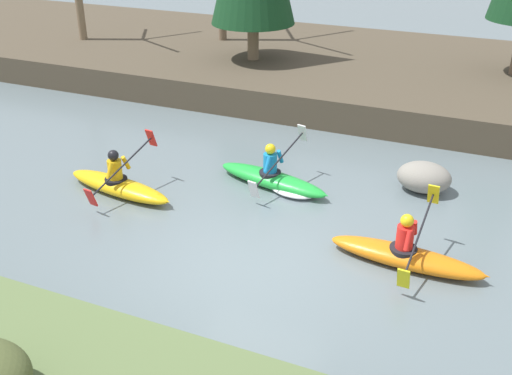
{
  "coord_description": "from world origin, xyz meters",
  "views": [
    {
      "loc": [
        3.59,
        -8.07,
        6.0
      ],
      "look_at": [
        -0.59,
        1.72,
        0.55
      ],
      "focal_mm": 42.0,
      "sensor_mm": 36.0,
      "label": 1
    }
  ],
  "objects_px": {
    "kayaker_middle": "(276,180)",
    "boulder_midstream": "(424,177)",
    "kayaker_lead": "(407,255)",
    "kayaker_trailing": "(119,185)"
  },
  "relations": [
    {
      "from": "kayaker_trailing",
      "to": "boulder_midstream",
      "type": "xyz_separation_m",
      "value": [
        5.97,
        2.71,
        0.11
      ]
    },
    {
      "from": "kayaker_middle",
      "to": "kayaker_trailing",
      "type": "relative_size",
      "value": 1.0
    },
    {
      "from": "kayaker_lead",
      "to": "kayaker_trailing",
      "type": "xyz_separation_m",
      "value": [
        -6.18,
        0.3,
        0.0
      ]
    },
    {
      "from": "kayaker_lead",
      "to": "kayaker_trailing",
      "type": "height_order",
      "value": "same"
    },
    {
      "from": "kayaker_middle",
      "to": "boulder_midstream",
      "type": "height_order",
      "value": "kayaker_middle"
    },
    {
      "from": "boulder_midstream",
      "to": "kayaker_middle",
      "type": "bearing_deg",
      "value": -159.22
    },
    {
      "from": "kayaker_lead",
      "to": "boulder_midstream",
      "type": "relative_size",
      "value": 2.41
    },
    {
      "from": "kayaker_middle",
      "to": "kayaker_lead",
      "type": "bearing_deg",
      "value": -18.82
    },
    {
      "from": "kayaker_middle",
      "to": "kayaker_trailing",
      "type": "height_order",
      "value": "same"
    },
    {
      "from": "kayaker_lead",
      "to": "kayaker_trailing",
      "type": "relative_size",
      "value": 1.0
    }
  ]
}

